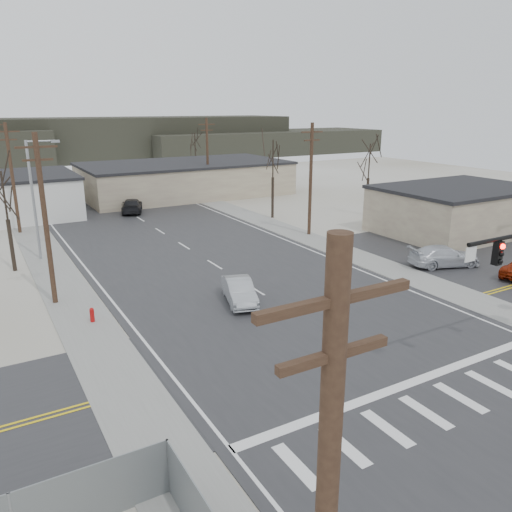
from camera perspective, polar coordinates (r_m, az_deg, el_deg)
The scene contains 25 objects.
ground at distance 26.12m, azimuth 8.71°, elevation -9.18°, with size 140.00×140.00×0.00m, color silver.
main_road at distance 38.10m, azimuth -5.40°, elevation -0.61°, with size 18.00×110.00×0.05m, color #28282B.
cross_road at distance 26.11m, azimuth 8.71°, elevation -9.14°, with size 90.00×10.00×0.04m, color #28282B.
parking_lot at distance 43.98m, azimuth 24.49°, elevation 0.29°, with size 18.00×20.00×0.03m, color #28282B.
sidewalk_left at distance 40.03m, azimuth -22.42°, elevation -0.97°, with size 3.00×90.00×0.06m, color gray.
sidewalk_right at distance 47.30m, azimuth 3.76°, elevation 2.88°, with size 3.00×90.00×0.06m, color gray.
fire_hydrant at distance 28.73m, azimuth -18.23°, elevation -6.41°, with size 0.24×0.24×0.87m.
building_right_far at distance 67.61m, azimuth -8.09°, elevation 8.77°, with size 26.30×14.30×4.30m.
building_lot at distance 50.12m, azimuth 22.00°, elevation 4.97°, with size 14.30×10.30×4.30m.
upole_left_b at distance 30.96m, azimuth -22.97°, elevation 4.03°, with size 2.20×0.30×10.00m.
upole_left_c at distance 50.65m, azimuth -26.08°, elevation 8.13°, with size 2.20×0.30×10.00m.
upole_right_a at distance 45.23m, azimuth 6.27°, elevation 8.88°, with size 2.20×0.30×10.00m.
upole_right_b at distance 64.19m, azimuth -5.57°, elevation 11.20°, with size 2.20×0.30×10.00m.
streetlight_main at distance 40.85m, azimuth -23.90°, elevation 6.52°, with size 2.40×0.25×9.00m.
tree_left_near at distance 38.69m, azimuth -26.79°, elevation 5.87°, with size 3.30×3.30×7.35m.
tree_right_mid at distance 52.28m, azimuth 1.95°, elevation 10.80°, with size 3.74×3.74×8.33m.
tree_right_far at distance 76.51m, azimuth -6.97°, elevation 12.30°, with size 3.52×3.52×7.84m.
tree_lot at distance 54.89m, azimuth 12.81°, elevation 10.31°, with size 3.52×3.52×7.84m.
hill_center at distance 118.22m, azimuth -15.62°, elevation 12.83°, with size 80.00×18.00×9.00m, color #333026.
hill_right at distance 126.46m, azimuth 1.06°, elevation 12.84°, with size 60.00×18.00×5.50m, color #333026.
sedan_crossing at distance 29.88m, azimuth -1.92°, elevation -4.00°, with size 1.50×4.31×1.42m, color #90949A.
car_far_a at distance 57.12m, azimuth -13.99°, elevation 5.62°, with size 2.12×5.21×1.51m, color black.
car_far_b at distance 78.09m, azimuth -18.59°, elevation 8.05°, with size 1.56×3.88×1.32m, color black.
car_parked_dark_a at distance 47.06m, azimuth 19.43°, elevation 2.85°, with size 1.82×4.53×1.54m, color black.
car_parked_silver at distance 39.11m, azimuth 20.71°, elevation -0.01°, with size 2.11×5.19×1.51m, color silver.
Camera 1 is at (-14.97, -18.16, 11.33)m, focal length 35.00 mm.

